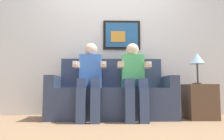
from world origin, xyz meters
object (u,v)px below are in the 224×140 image
(side_table_right, at_px, (199,102))
(spare_remote_on_table, at_px, (202,83))
(person_on_right, at_px, (134,77))
(person_on_left, at_px, (90,77))
(couch, at_px, (112,97))
(table_lamp, at_px, (197,60))

(side_table_right, height_order, spare_remote_on_table, spare_remote_on_table)
(person_on_right, xyz_separation_m, side_table_right, (0.96, 0.06, -0.36))
(person_on_left, height_order, person_on_right, same)
(couch, bearing_deg, table_lamp, -5.20)
(side_table_right, bearing_deg, person_on_left, -177.77)
(table_lamp, distance_m, spare_remote_on_table, 0.36)
(couch, relative_size, side_table_right, 3.67)
(person_on_left, bearing_deg, person_on_right, 0.04)
(person_on_left, xyz_separation_m, spare_remote_on_table, (1.59, -0.01, -0.10))
(side_table_right, height_order, table_lamp, table_lamp)
(spare_remote_on_table, bearing_deg, person_on_left, 179.52)
(person_on_right, bearing_deg, table_lamp, 3.21)
(side_table_right, xyz_separation_m, table_lamp, (-0.02, -0.01, 0.61))
(couch, bearing_deg, side_table_right, -4.76)
(couch, xyz_separation_m, side_table_right, (1.27, -0.11, -0.06))
(person_on_left, distance_m, person_on_right, 0.62)
(person_on_right, bearing_deg, side_table_right, 3.64)
(person_on_left, relative_size, side_table_right, 2.22)
(person_on_right, height_order, spare_remote_on_table, person_on_right)
(couch, distance_m, table_lamp, 1.37)
(person_on_right, bearing_deg, couch, 151.72)
(person_on_left, bearing_deg, table_lamp, 1.96)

